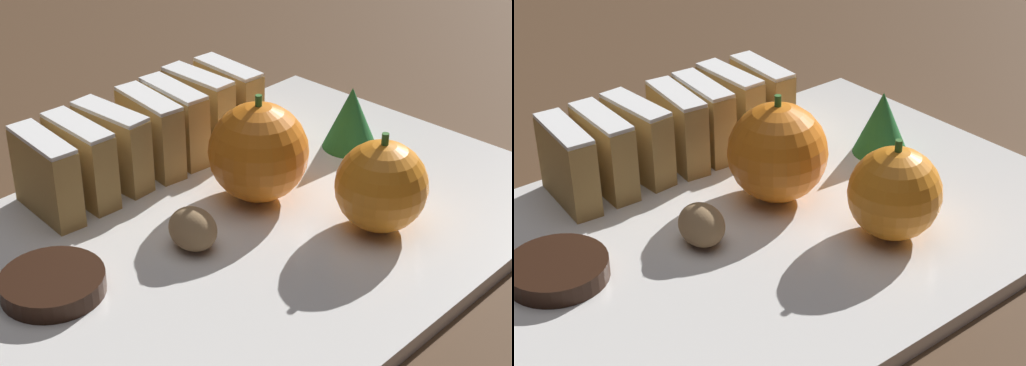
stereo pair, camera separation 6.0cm
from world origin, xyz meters
TOP-DOWN VIEW (x-y plane):
  - ground_plane at (0.00, 0.00)m, footprint 6.00×6.00m
  - serving_platter at (0.00, 0.00)m, footprint 0.32×0.45m
  - stollen_slice_front at (-0.11, -0.10)m, footprint 0.07×0.03m
  - stollen_slice_second at (-0.12, -0.07)m, footprint 0.07×0.02m
  - stollen_slice_third at (-0.12, -0.04)m, footprint 0.07×0.02m
  - stollen_slice_fourth at (-0.12, -0.00)m, footprint 0.07×0.03m
  - stollen_slice_fifth at (-0.12, 0.03)m, footprint 0.07×0.03m
  - stollen_slice_sixth at (-0.12, 0.06)m, footprint 0.07×0.02m
  - stollen_slice_back at (-0.12, 0.09)m, footprint 0.07×0.02m
  - orange_near at (0.07, 0.05)m, footprint 0.07×0.07m
  - orange_far at (-0.02, 0.03)m, footprint 0.07×0.07m
  - walnut at (-0.01, -0.06)m, footprint 0.04×0.03m
  - chocolate_cookie at (-0.03, -0.15)m, footprint 0.07×0.07m
  - evergreen_sprig at (-0.02, 0.14)m, footprint 0.05×0.05m

SIDE VIEW (x-z plane):
  - ground_plane at x=0.00m, z-range 0.00..0.00m
  - serving_platter at x=0.00m, z-range 0.00..0.01m
  - chocolate_cookie at x=-0.03m, z-range 0.01..0.02m
  - walnut at x=-0.01m, z-range 0.01..0.04m
  - evergreen_sprig at x=-0.02m, z-range 0.01..0.07m
  - stollen_slice_front at x=-0.11m, z-range 0.01..0.07m
  - stollen_slice_second at x=-0.12m, z-range 0.01..0.07m
  - stollen_slice_third at x=-0.12m, z-range 0.01..0.07m
  - stollen_slice_fourth at x=-0.12m, z-range 0.01..0.07m
  - stollen_slice_fifth at x=-0.12m, z-range 0.01..0.07m
  - stollen_slice_sixth at x=-0.12m, z-range 0.01..0.07m
  - stollen_slice_back at x=-0.12m, z-range 0.01..0.07m
  - orange_near at x=0.07m, z-range 0.01..0.08m
  - orange_far at x=-0.02m, z-range 0.01..0.09m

